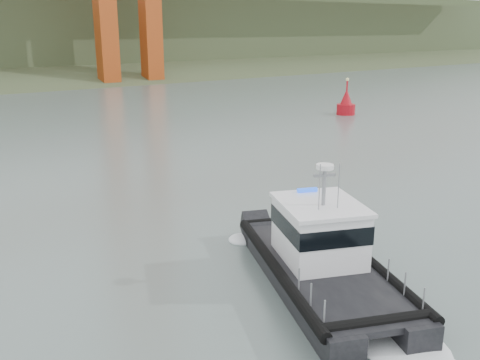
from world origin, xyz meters
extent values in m
plane|color=#556561|center=(0.00, 0.00, 0.00)|extent=(400.00, 400.00, 0.00)
cube|color=black|center=(-3.50, 1.80, 0.39)|extent=(4.70, 9.89, 1.10)
cube|color=black|center=(-1.18, 0.92, 0.39)|extent=(4.70, 9.89, 1.10)
cube|color=black|center=(-2.50, 0.93, 0.83)|extent=(6.53, 9.47, 0.23)
cube|color=white|center=(-2.17, 1.79, 2.00)|extent=(3.75, 4.07, 2.12)
cube|color=black|center=(-2.17, 1.79, 2.38)|extent=(3.82, 4.14, 0.69)
cube|color=white|center=(-2.17, 1.79, 3.13)|extent=(3.99, 4.31, 0.15)
cylinder|color=gray|center=(-2.27, 1.53, 3.88)|extent=(0.15, 0.15, 1.66)
cylinder|color=white|center=(-2.27, 1.53, 4.66)|extent=(0.64, 0.64, 0.17)
cylinder|color=#A40B15|center=(28.12, 30.19, 0.46)|extent=(2.06, 2.06, 1.37)
cone|color=#A40B15|center=(28.12, 30.19, 1.83)|extent=(1.60, 1.60, 2.06)
cylinder|color=#A40B15|center=(28.12, 30.19, 3.20)|extent=(0.18, 0.18, 1.14)
sphere|color=#E5D87F|center=(28.12, 30.19, 3.88)|extent=(0.34, 0.34, 0.34)
camera|label=1|loc=(-15.44, -12.15, 9.58)|focal=40.00mm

